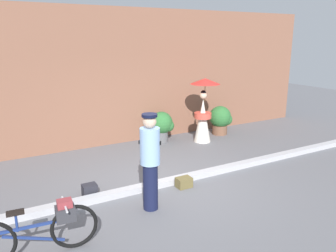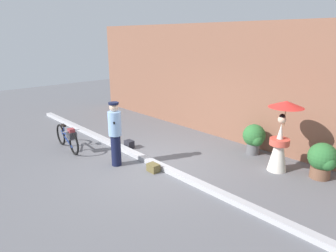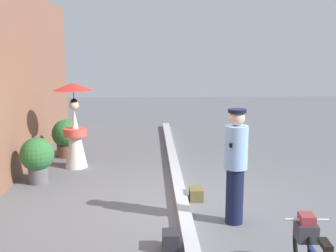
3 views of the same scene
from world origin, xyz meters
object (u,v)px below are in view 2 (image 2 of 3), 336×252
at_px(potted_plant_small, 254,137).
at_px(backpack_spare, 153,168).
at_px(bicycle_near_officer, 68,138).
at_px(person_with_parasol, 281,136).
at_px(person_officer, 115,132).
at_px(backpack_on_pavement, 129,144).
at_px(potted_plant_by_door, 323,160).

xyz_separation_m(potted_plant_small, backpack_spare, (-1.07, -2.93, -0.40)).
relative_size(bicycle_near_officer, backpack_spare, 5.74).
bearing_deg(person_with_parasol, potted_plant_small, 152.81).
bearing_deg(person_with_parasol, person_officer, -137.28).
relative_size(person_officer, person_with_parasol, 0.94).
bearing_deg(person_with_parasol, backpack_spare, -131.43).
relative_size(person_officer, backpack_on_pavement, 6.37).
xyz_separation_m(bicycle_near_officer, backpack_spare, (2.85, 0.92, -0.30)).
bearing_deg(person_officer, potted_plant_small, 58.89).
bearing_deg(potted_plant_by_door, person_with_parasol, -158.69).
relative_size(potted_plant_by_door, backpack_on_pavement, 3.30).
relative_size(potted_plant_small, backpack_on_pavement, 3.29).
distance_m(person_with_parasol, backpack_spare, 3.30).
bearing_deg(potted_plant_small, potted_plant_by_door, -5.04).
bearing_deg(bicycle_near_officer, backpack_on_pavement, 53.29).
height_order(person_with_parasol, backpack_on_pavement, person_with_parasol).
height_order(potted_plant_by_door, potted_plant_small, potted_plant_by_door).
xyz_separation_m(person_officer, potted_plant_small, (2.04, 3.38, -0.41)).
bearing_deg(backpack_on_pavement, person_officer, -50.67).
height_order(bicycle_near_officer, person_officer, person_officer).
bearing_deg(potted_plant_by_door, backpack_spare, -137.81).
bearing_deg(backpack_on_pavement, bicycle_near_officer, -126.71).
relative_size(potted_plant_by_door, backpack_spare, 2.94).
relative_size(backpack_on_pavement, backpack_spare, 0.89).
bearing_deg(potted_plant_small, backpack_spare, -110.06).
bearing_deg(person_with_parasol, potted_plant_by_door, 21.31).
bearing_deg(bicycle_near_officer, person_officer, 13.81).
distance_m(bicycle_near_officer, potted_plant_small, 5.49).
distance_m(person_officer, person_with_parasol, 4.20).
bearing_deg(bicycle_near_officer, person_with_parasol, 33.69).
bearing_deg(backpack_spare, person_officer, -154.90).
bearing_deg(person_officer, backpack_spare, 25.10).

